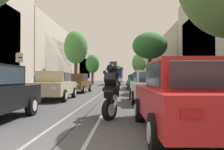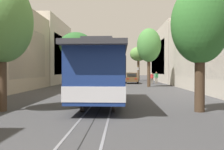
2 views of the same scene
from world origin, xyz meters
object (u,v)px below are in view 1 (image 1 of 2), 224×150
parked_car_beige_second_left (54,85)px  street_tree_kerb_right_mid (139,63)px  street_sign_post (19,70)px  parked_car_teal_mid_right (142,84)px  parked_car_brown_mid_left (77,83)px  parked_car_navy_fifth_right (134,81)px  pedestrian_on_left_pavement (37,81)px  motorcycle_with_rider (112,87)px  parked_car_white_second_right (150,86)px  parked_car_green_fourth_right (137,82)px  parked_car_red_near_right (186,97)px  street_tree_kerb_right_second (150,46)px  cable_car_trolley (116,76)px  street_tree_kerb_left_second (76,48)px  pedestrian_on_right_pavement (44,82)px  street_tree_kerb_left_mid (93,64)px

parked_car_beige_second_left → street_tree_kerb_right_mid: bearing=77.4°
street_sign_post → parked_car_teal_mid_right: bearing=40.1°
parked_car_brown_mid_left → parked_car_navy_fifth_right: (5.32, 9.99, 0.00)m
parked_car_teal_mid_right → pedestrian_on_left_pavement: size_ratio=2.57×
parked_car_beige_second_left → motorcycle_with_rider: motorcycle_with_rider is taller
parked_car_white_second_right → parked_car_green_fourth_right: (0.08, 11.92, 0.00)m
parked_car_beige_second_left → parked_car_teal_mid_right: bearing=41.0°
parked_car_red_near_right → parked_car_navy_fifth_right: bearing=89.8°
street_tree_kerb_right_second → street_tree_kerb_right_mid: bearing=89.8°
motorcycle_with_rider → pedestrian_on_left_pavement: motorcycle_with_rider is taller
pedestrian_on_left_pavement → street_sign_post: size_ratio=0.67×
parked_car_white_second_right → cable_car_trolley: cable_car_trolley is taller
pedestrian_on_left_pavement → parked_car_navy_fifth_right: bearing=47.1°
motorcycle_with_rider → pedestrian_on_left_pavement: 14.53m
parked_car_red_near_right → street_tree_kerb_right_mid: size_ratio=0.74×
street_tree_kerb_left_second → street_tree_kerb_right_mid: bearing=63.4°
street_tree_kerb_right_mid → pedestrian_on_right_pavement: 26.76m
pedestrian_on_right_pavement → parked_car_white_second_right: bearing=-44.4°
parked_car_red_near_right → pedestrian_on_right_pavement: 16.65m
parked_car_beige_second_left → parked_car_brown_mid_left: size_ratio=0.99×
cable_car_trolley → street_sign_post: bearing=-97.7°
parked_car_teal_mid_right → pedestrian_on_left_pavement: pedestrian_on_left_pavement is taller
motorcycle_with_rider → pedestrian_on_left_pavement: (-7.08, 12.68, 0.05)m
parked_car_green_fourth_right → street_tree_kerb_right_mid: 21.02m
street_tree_kerb_right_second → parked_car_red_near_right: bearing=-94.6°
street_tree_kerb_right_mid → pedestrian_on_left_pavement: size_ratio=3.48×
parked_car_navy_fifth_right → pedestrian_on_right_pavement: size_ratio=2.80×
parked_car_beige_second_left → pedestrian_on_left_pavement: bearing=117.2°
parked_car_white_second_right → parked_car_teal_mid_right: 5.76m
parked_car_brown_mid_left → street_tree_kerb_left_mid: size_ratio=0.77×
parked_car_red_near_right → street_tree_kerb_right_second: street_tree_kerb_right_second is taller
street_tree_kerb_left_second → street_tree_kerb_left_mid: 17.16m
street_tree_kerb_left_mid → parked_car_beige_second_left: bearing=-86.5°
parked_car_beige_second_left → parked_car_brown_mid_left: 6.54m
parked_car_beige_second_left → street_sign_post: size_ratio=1.71×
parked_car_teal_mid_right → motorcycle_with_rider: size_ratio=2.36×
parked_car_green_fourth_right → parked_car_navy_fifth_right: same height
parked_car_green_fourth_right → street_tree_kerb_right_second: 5.37m
parked_car_brown_mid_left → street_sign_post: (-1.45, -7.65, 0.80)m
parked_car_teal_mid_right → parked_car_white_second_right: bearing=-91.0°
parked_car_red_near_right → parked_car_teal_mid_right: size_ratio=1.00×
parked_car_brown_mid_left → street_tree_kerb_right_second: (6.97, 7.29, 4.08)m
street_tree_kerb_left_second → street_tree_kerb_right_second: (8.59, -0.33, 0.09)m
parked_car_white_second_right → parked_car_green_fourth_right: 11.92m
parked_car_red_near_right → street_tree_kerb_left_second: bearing=107.4°
street_sign_post → parked_car_beige_second_left: bearing=37.0°
motorcycle_with_rider → street_sign_post: size_ratio=0.73×
parked_car_navy_fifth_right → street_sign_post: street_sign_post is taller
parked_car_brown_mid_left → street_sign_post: 7.82m
parked_car_brown_mid_left → parked_car_teal_mid_right: size_ratio=1.00×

